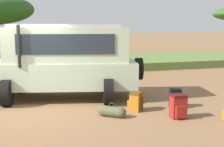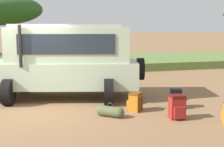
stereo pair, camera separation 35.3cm
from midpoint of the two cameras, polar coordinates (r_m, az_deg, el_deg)
ground_plane at (r=8.94m, az=-13.82°, el=-6.96°), size 320.00×320.00×0.00m
grass_bank at (r=18.97m, az=-15.21°, el=1.63°), size 120.00×7.00×0.44m
safari_vehicle at (r=10.37m, az=-7.53°, el=2.57°), size 5.47×3.50×2.44m
backpack_beside_front_wheel at (r=8.83m, az=5.41°, el=-5.22°), size 0.48×0.48×0.53m
backpack_near_rear_wheel at (r=8.24m, az=13.04°, el=-6.05°), size 0.41×0.45×0.62m
backpack_outermost at (r=9.33m, az=12.63°, el=-4.57°), size 0.41×0.44×0.56m
duffel_bag_low_black_case at (r=8.25m, az=0.90°, el=-6.96°), size 0.67×0.63×0.38m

